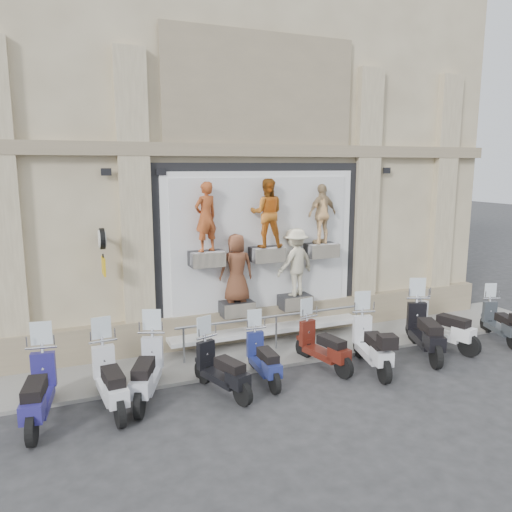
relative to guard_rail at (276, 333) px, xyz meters
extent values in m
plane|color=#2A2A2C|center=(0.00, -2.00, -0.47)|extent=(90.00, 90.00, 0.00)
cube|color=gray|center=(0.00, 0.10, -0.43)|extent=(16.00, 2.20, 0.08)
cube|color=black|center=(0.00, 0.96, 1.93)|extent=(5.60, 0.10, 4.30)
cube|color=white|center=(0.00, 0.90, 1.93)|extent=(5.10, 0.06, 3.90)
cube|color=white|center=(0.00, 0.86, 1.93)|extent=(4.70, 0.04, 3.60)
cube|color=white|center=(0.00, 0.55, -0.05)|extent=(5.10, 0.75, 0.10)
cube|color=#28282B|center=(-1.55, 0.59, 1.86)|extent=(0.80, 0.50, 0.35)
imported|color=#BB5224|center=(-1.55, 0.59, 2.85)|extent=(0.69, 0.57, 1.63)
cube|color=#28282B|center=(0.00, 0.59, 1.86)|extent=(0.80, 0.50, 0.35)
imported|color=#9C5417|center=(0.00, 0.59, 2.87)|extent=(0.98, 0.88, 1.68)
cube|color=#28282B|center=(1.55, 0.59, 1.86)|extent=(0.80, 0.50, 0.35)
imported|color=tan|center=(1.55, 0.59, 2.80)|extent=(0.96, 0.56, 1.53)
cube|color=#28282B|center=(-0.80, 0.59, 0.56)|extent=(0.80, 0.50, 0.35)
imported|color=brown|center=(-0.80, 0.59, 1.57)|extent=(0.87, 0.62, 1.68)
cube|color=#28282B|center=(0.80, 0.59, 0.56)|extent=(0.80, 0.50, 0.35)
imported|color=beige|center=(0.80, 0.59, 1.60)|extent=(1.26, 0.94, 1.73)
cube|color=black|center=(-3.90, 0.72, 2.49)|extent=(0.06, 0.56, 0.06)
cylinder|color=black|center=(-3.90, 0.45, 2.49)|extent=(0.10, 0.46, 0.46)
cube|color=gold|center=(-3.90, 0.45, 1.89)|extent=(0.04, 0.50, 0.38)
camera|label=1|loc=(-4.90, -10.52, 4.03)|focal=35.00mm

